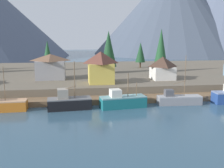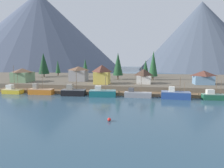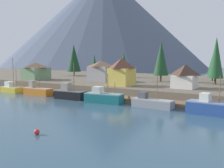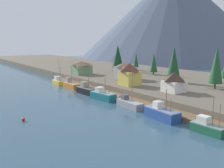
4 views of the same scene
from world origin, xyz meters
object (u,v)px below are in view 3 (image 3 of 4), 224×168
object	(u,v)px
house_white	(185,76)
conifer_near_right	(94,63)
house_grey	(101,71)
conifer_mid_left	(74,58)
fishing_boat_teal	(103,97)
fishing_boat_blue	(212,107)
fishing_boat_orange	(38,91)
conifer_back_right	(213,64)
fishing_boat_black	(70,94)
conifer_mid_right	(124,63)
conifer_back_left	(161,58)
house_green	(36,71)
conifer_near_left	(216,58)
channel_buoy	(37,132)
fishing_boat_grey	(152,103)
fishing_boat_yellow	(12,88)
house_yellow	(122,71)

from	to	relation	value
house_white	conifer_near_right	distance (m)	52.67
house_grey	house_white	bearing A→B (deg)	-8.76
house_white	conifer_mid_left	xyz separation A→B (m)	(-49.57, 17.94, 4.03)
fishing_boat_teal	fishing_boat_blue	distance (m)	22.03
fishing_boat_orange	conifer_back_right	xyz separation A→B (m)	(34.26, 38.76, 6.52)
fishing_boat_black	conifer_mid_right	bearing A→B (deg)	96.56
house_white	conifer_back_left	size ratio (longest dim) A/B	0.47
house_green	fishing_boat_teal	bearing A→B (deg)	-19.67
conifer_near_left	conifer_mid_left	world-z (taller)	conifer_near_left
fishing_boat_teal	house_grey	distance (m)	24.23
conifer_near_left	conifer_mid_left	distance (m)	53.66
house_grey	conifer_near_left	xyz separation A→B (m)	(30.59, 9.16, 3.95)
house_grey	channel_buoy	world-z (taller)	house_grey
fishing_boat_teal	house_green	size ratio (longest dim) A/B	1.17
fishing_boat_grey	conifer_mid_left	xyz separation A→B (m)	(-47.91, 32.33, 8.38)
fishing_boat_black	conifer_near_left	bearing A→B (deg)	42.95
conifer_mid_right	fishing_boat_black	bearing A→B (deg)	-79.18
fishing_boat_yellow	fishing_boat_grey	size ratio (longest dim) A/B	1.03
fishing_boat_teal	house_yellow	xyz separation A→B (m)	(-2.67, 11.91, 4.87)
fishing_boat_black	fishing_boat_grey	size ratio (longest dim) A/B	0.92
fishing_boat_black	conifer_mid_left	bearing A→B (deg)	125.68
fishing_boat_orange	conifer_near_right	xyz separation A→B (m)	(-12.14, 40.45, 6.26)
fishing_boat_orange	conifer_mid_left	distance (m)	37.03
fishing_boat_blue	conifer_back_right	bearing A→B (deg)	106.33
fishing_boat_teal	conifer_back_right	bearing A→B (deg)	64.21
house_yellow	conifer_back_left	bearing A→B (deg)	76.71
fishing_boat_orange	channel_buoy	xyz separation A→B (m)	(27.61, -24.45, -0.75)
fishing_boat_teal	conifer_mid_right	xyz separation A→B (m)	(-16.43, 36.09, 6.39)
fishing_boat_grey	house_grey	xyz separation A→B (m)	(-25.04, 18.51, 4.62)
fishing_boat_blue	house_white	bearing A→B (deg)	126.27
house_green	conifer_back_right	distance (m)	55.43
conifer_mid_left	channel_buoy	size ratio (longest dim) A/B	17.25
fishing_boat_blue	conifer_back_right	xyz separation A→B (m)	(-8.84, 39.10, 6.38)
fishing_boat_orange	conifer_mid_right	bearing A→B (deg)	81.33
conifer_mid_left	conifer_back_right	xyz separation A→B (m)	(50.21, 6.38, -1.72)
house_grey	conifer_mid_right	world-z (taller)	conifer_mid_right
house_white	channel_buoy	bearing A→B (deg)	-98.78
conifer_back_left	fishing_boat_black	bearing A→B (deg)	-111.08
fishing_boat_blue	conifer_near_left	world-z (taller)	conifer_near_left
fishing_boat_grey	conifer_mid_right	bearing A→B (deg)	130.23
conifer_near_right	fishing_boat_yellow	bearing A→B (deg)	-87.35
house_green	conifer_mid_left	size ratio (longest dim) A/B	0.60
conifer_back_right	conifer_near_left	bearing A→B (deg)	-73.63
conifer_near_right	house_white	bearing A→B (deg)	-29.62
fishing_boat_blue	conifer_mid_right	bearing A→B (deg)	140.64
fishing_boat_grey	house_yellow	xyz separation A→B (m)	(-13.56, 11.24, 5.11)
house_white	fishing_boat_blue	bearing A→B (deg)	-57.33
fishing_boat_teal	conifer_back_right	size ratio (longest dim) A/B	1.01
conifer_near_right	conifer_back_left	bearing A→B (deg)	-20.92
fishing_boat_blue	fishing_boat_grey	bearing A→B (deg)	-178.40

